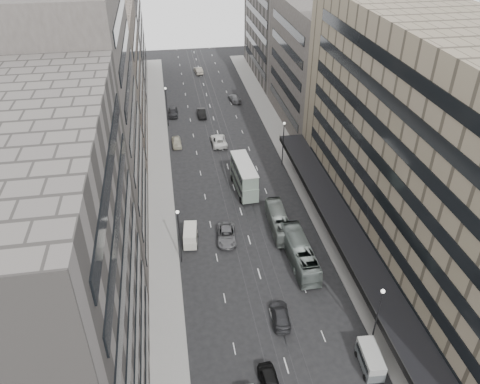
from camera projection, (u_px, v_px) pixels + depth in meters
ground at (273, 321)px, 53.60m from camera, size 220.00×220.00×0.00m
sidewalk_right at (291, 157)px, 86.19m from camera, size 4.00×125.00×0.15m
sidewalk_left at (160, 168)px, 82.84m from camera, size 4.00×125.00×0.15m
department_store at (440, 159)px, 55.03m from camera, size 19.20×60.00×30.00m
building_right_mid at (322, 66)px, 92.97m from camera, size 15.00×28.00×24.00m
building_right_far at (285, 20)px, 116.65m from camera, size 15.00×32.00×28.00m
building_left_a at (31, 304)px, 35.78m from camera, size 15.00×28.00×30.00m
building_left_b at (72, 129)px, 56.98m from camera, size 15.00×26.00×34.00m
building_left_c at (97, 87)px, 81.73m from camera, size 15.00×28.00×25.00m
building_left_d at (108, 30)px, 108.16m from camera, size 15.00×38.00×28.00m
lamp_right_near at (378, 312)px, 47.98m from camera, size 0.44×0.44×8.32m
lamp_right_far at (283, 139)px, 81.00m from camera, size 0.44×0.44×8.32m
lamp_left_near at (179, 231)px, 59.30m from camera, size 0.44×0.44×8.32m
lamp_left_far at (166, 102)px, 94.80m from camera, size 0.44×0.44×8.32m
bus_near at (300, 253)px, 61.27m from camera, size 2.73×11.24×3.12m
bus_far at (279, 221)px, 67.39m from camera, size 2.67×9.84×2.72m
double_decker at (244, 176)px, 75.24m from camera, size 3.29×9.45×5.10m
vw_microbus at (370, 359)px, 47.79m from camera, size 2.23×4.41×2.31m
panel_van at (190, 235)px, 64.62m from camera, size 2.32×4.15×2.50m
sedan_0 at (270, 383)px, 46.06m from camera, size 2.08×4.67×1.56m
sedan_2 at (227, 235)px, 65.66m from camera, size 3.16×5.82×1.55m
sedan_3 at (280, 315)px, 53.44m from camera, size 2.49×5.13×1.44m
sedan_4 at (177, 142)px, 89.59m from camera, size 1.88×4.46×1.51m
sedan_5 at (202, 113)px, 101.08m from camera, size 1.66×4.71×1.55m
sedan_6 at (219, 140)px, 90.06m from camera, size 2.84×5.99×1.65m
sedan_7 at (234, 98)px, 108.29m from camera, size 2.62×5.39×1.51m
sedan_8 at (173, 112)px, 101.45m from camera, size 2.27×5.11×1.71m
sedan_9 at (198, 70)px, 124.64m from camera, size 2.28×5.09×1.62m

